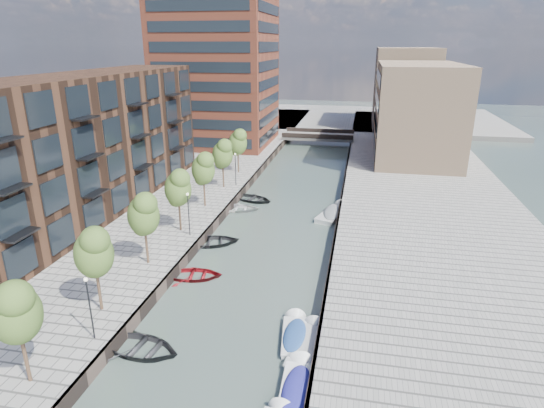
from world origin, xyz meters
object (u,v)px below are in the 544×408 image
(sloop_4, at_px, (253,201))
(tree_1, at_px, (94,251))
(tree_2, at_px, (143,213))
(motorboat_0, at_px, (298,388))
(sloop_3, at_px, (239,211))
(motorboat_4, at_px, (334,213))
(tree_6, at_px, (238,141))
(motorboat_3, at_px, (295,334))
(tree_4, at_px, (203,168))
(tree_5, at_px, (222,153))
(bridge, at_px, (319,136))
(sloop_2, at_px, (195,278))
(motorboat_2, at_px, (308,343))
(sloop_0, at_px, (141,352))
(tree_0, at_px, (15,310))
(car, at_px, (384,148))
(sloop_1, at_px, (212,244))
(tree_3, at_px, (178,187))

(sloop_4, bearing_deg, tree_1, -169.34)
(tree_2, bearing_deg, motorboat_0, -38.23)
(sloop_3, bearing_deg, motorboat_4, -94.89)
(tree_6, distance_m, sloop_3, 13.72)
(motorboat_3, bearing_deg, tree_4, 122.92)
(tree_5, xyz_separation_m, motorboat_3, (12.99, -27.07, -5.13))
(sloop_4, bearing_deg, bridge, 12.44)
(sloop_2, xyz_separation_m, motorboat_2, (10.05, -6.79, 0.09))
(tree_4, height_order, sloop_0, tree_4)
(tree_2, distance_m, tree_6, 28.00)
(tree_6, xyz_separation_m, motorboat_0, (13.88, -38.94, -5.10))
(tree_0, xyz_separation_m, motorboat_3, (12.99, 7.93, -5.13))
(sloop_4, relative_size, car, 1.38)
(tree_1, height_order, sloop_2, tree_1)
(motorboat_3, bearing_deg, sloop_1, 127.74)
(sloop_4, bearing_deg, tree_6, 45.32)
(sloop_0, relative_size, sloop_3, 1.09)
(sloop_2, height_order, motorboat_3, motorboat_3)
(motorboat_2, bearing_deg, tree_3, 135.46)
(motorboat_2, bearing_deg, sloop_2, 145.97)
(sloop_3, bearing_deg, car, -37.98)
(motorboat_3, bearing_deg, sloop_4, 109.16)
(sloop_2, xyz_separation_m, car, (16.22, 44.98, 1.60))
(tree_2, xyz_separation_m, tree_5, (0.00, 21.00, 0.00))
(motorboat_4, bearing_deg, tree_4, -170.35)
(sloop_0, bearing_deg, motorboat_4, -14.00)
(tree_5, relative_size, sloop_3, 1.27)
(tree_0, height_order, motorboat_4, tree_0)
(tree_1, xyz_separation_m, tree_6, (0.00, 35.00, 0.00))
(tree_0, xyz_separation_m, tree_3, (0.00, 21.00, 0.00))
(tree_5, distance_m, sloop_2, 21.97)
(tree_2, xyz_separation_m, motorboat_2, (13.97, -6.75, -5.21))
(sloop_3, height_order, car, car)
(tree_4, relative_size, motorboat_0, 1.17)
(motorboat_4, bearing_deg, tree_2, -130.44)
(motorboat_4, bearing_deg, sloop_2, -121.57)
(tree_6, bearing_deg, motorboat_3, -69.12)
(tree_2, relative_size, sloop_4, 1.22)
(bridge, relative_size, tree_6, 2.18)
(motorboat_4, bearing_deg, bridge, 98.25)
(tree_2, relative_size, motorboat_0, 1.17)
(tree_3, bearing_deg, car, 62.10)
(tree_3, xyz_separation_m, sloop_3, (3.29, 8.79, -5.31))
(sloop_1, bearing_deg, sloop_3, -19.38)
(tree_3, height_order, motorboat_3, tree_3)
(tree_4, bearing_deg, car, 57.02)
(car, bearing_deg, motorboat_0, -80.64)
(tree_0, height_order, motorboat_0, tree_0)
(car, bearing_deg, sloop_2, -94.10)
(bridge, bearing_deg, sloop_3, -97.76)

